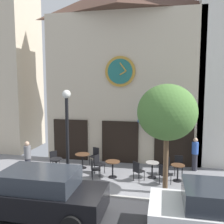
# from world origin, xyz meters

# --- Properties ---
(ground_plane) EXTENTS (27.31, 9.46, 0.13)m
(ground_plane) POSITION_xyz_m (0.00, -0.46, -0.02)
(ground_plane) COLOR gray
(clock_building) EXTENTS (8.59, 3.58, 9.97)m
(clock_building) POSITION_xyz_m (-0.43, 5.41, 5.14)
(clock_building) COLOR beige
(clock_building) RESTS_ON ground_plane
(street_lamp) EXTENTS (0.36, 0.36, 4.09)m
(street_lamp) POSITION_xyz_m (-2.10, 0.84, 2.08)
(street_lamp) COLOR black
(street_lamp) RESTS_ON ground_plane
(street_tree) EXTENTS (2.30, 2.07, 4.35)m
(street_tree) POSITION_xyz_m (2.02, 0.81, 3.24)
(street_tree) COLOR brown
(street_tree) RESTS_ON ground_plane
(cafe_table_near_curb) EXTENTS (0.61, 0.61, 0.76)m
(cafe_table_near_curb) POSITION_xyz_m (-3.12, 1.84, 0.50)
(cafe_table_near_curb) COLOR black
(cafe_table_near_curb) RESTS_ON ground_plane
(cafe_table_center_left) EXTENTS (0.75, 0.75, 0.75)m
(cafe_table_center_left) POSITION_xyz_m (-2.15, 2.90, 0.54)
(cafe_table_center_left) COLOR black
(cafe_table_center_left) RESTS_ON ground_plane
(cafe_table_center) EXTENTS (0.68, 0.68, 0.77)m
(cafe_table_center) POSITION_xyz_m (-0.37, 1.99, 0.53)
(cafe_table_center) COLOR black
(cafe_table_center) RESTS_ON ground_plane
(cafe_table_leftmost) EXTENTS (0.62, 0.62, 0.73)m
(cafe_table_leftmost) POSITION_xyz_m (1.43, 2.33, 0.48)
(cafe_table_leftmost) COLOR black
(cafe_table_leftmost) RESTS_ON ground_plane
(cafe_table_center_right) EXTENTS (0.61, 0.61, 0.75)m
(cafe_table_center_right) POSITION_xyz_m (2.57, 2.18, 0.49)
(cafe_table_center_right) COLOR black
(cafe_table_center_right) RESTS_ON ground_plane
(cafe_chair_under_awning) EXTENTS (0.56, 0.56, 0.90)m
(cafe_chair_under_awning) POSITION_xyz_m (0.81, 1.78, 0.53)
(cafe_chair_under_awning) COLOR black
(cafe_chair_under_awning) RESTS_ON ground_plane
(cafe_chair_near_lamp) EXTENTS (0.52, 0.52, 0.90)m
(cafe_chair_near_lamp) POSITION_xyz_m (-1.17, 1.64, 0.53)
(cafe_chair_near_lamp) COLOR black
(cafe_chair_near_lamp) RESTS_ON ground_plane
(cafe_chair_facing_street) EXTENTS (0.56, 0.56, 0.90)m
(cafe_chair_facing_street) POSITION_xyz_m (1.97, 1.57, 0.53)
(cafe_chair_facing_street) COLOR black
(cafe_chair_facing_street) RESTS_ON ground_plane
(cafe_chair_outer) EXTENTS (0.57, 0.57, 0.90)m
(cafe_chair_outer) POSITION_xyz_m (-3.54, 2.52, 0.53)
(cafe_chair_outer) COLOR black
(cafe_chair_outer) RESTS_ON ground_plane
(cafe_chair_facing_wall) EXTENTS (0.41, 0.41, 0.90)m
(cafe_chair_facing_wall) POSITION_xyz_m (2.64, 3.04, 0.53)
(cafe_chair_facing_wall) COLOR black
(cafe_chair_facing_wall) RESTS_ON ground_plane
(cafe_chair_by_entrance) EXTENTS (0.51, 0.51, 0.90)m
(cafe_chair_by_entrance) POSITION_xyz_m (-1.70, 3.65, 0.53)
(cafe_chair_by_entrance) COLOR black
(cafe_chair_by_entrance) RESTS_ON ground_plane
(cafe_chair_curbside) EXTENTS (0.53, 0.53, 0.90)m
(cafe_chair_curbside) POSITION_xyz_m (2.03, 2.84, 0.53)
(cafe_chair_curbside) COLOR black
(cafe_chair_curbside) RESTS_ON ground_plane
(cafe_chair_corner) EXTENTS (0.53, 0.53, 0.90)m
(cafe_chair_corner) POSITION_xyz_m (-1.16, 2.37, 0.53)
(cafe_chair_corner) COLOR black
(cafe_chair_corner) RESTS_ON ground_plane
(pedestrian_blue) EXTENTS (0.45, 0.45, 1.67)m
(pedestrian_blue) POSITION_xyz_m (3.46, 3.75, 0.86)
(pedestrian_blue) COLOR #2D2D38
(pedestrian_blue) RESTS_ON ground_plane
(pedestrian_grey) EXTENTS (0.45, 0.45, 1.67)m
(pedestrian_grey) POSITION_xyz_m (-4.31, 1.33, 0.86)
(pedestrian_grey) COLOR #2D2D38
(pedestrian_grey) RESTS_ON ground_plane
(parked_car_black) EXTENTS (4.32, 2.07, 1.55)m
(parked_car_black) POSITION_xyz_m (-2.01, -1.78, 0.76)
(parked_car_black) COLOR black
(parked_car_black) RESTS_ON ground_plane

